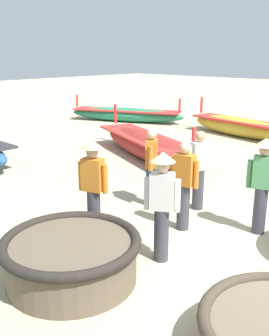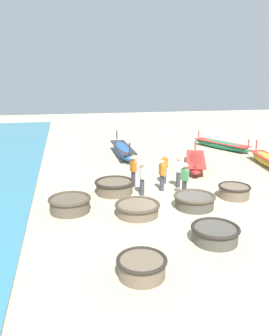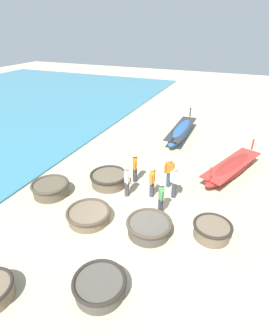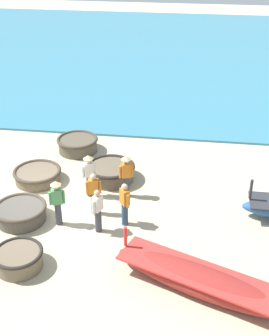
# 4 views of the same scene
# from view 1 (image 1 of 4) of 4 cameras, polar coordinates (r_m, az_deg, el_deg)

# --- Properties ---
(coracle_front_right) EXTENTS (1.90, 1.90, 0.64)m
(coracle_front_right) POSITION_cam_1_polar(r_m,az_deg,el_deg) (5.50, -9.14, -12.57)
(coracle_front_right) COLOR brown
(coracle_front_right) RESTS_ON ground
(long_boat_green_hull) EXTENTS (2.93, 5.23, 1.31)m
(long_boat_green_hull) POSITION_cam_1_polar(r_m,az_deg,el_deg) (11.58, 1.85, 3.31)
(long_boat_green_hull) COLOR maroon
(long_boat_green_hull) RESTS_ON ground
(long_boat_white_hull) EXTENTS (3.00, 5.26, 1.12)m
(long_boat_white_hull) POSITION_cam_1_polar(r_m,az_deg,el_deg) (17.90, -1.22, 7.80)
(long_boat_white_hull) COLOR #237551
(long_boat_white_hull) RESTS_ON ground
(long_boat_ochre_hull) EXTENTS (1.68, 4.27, 1.28)m
(long_boat_ochre_hull) POSITION_cam_1_polar(r_m,az_deg,el_deg) (15.21, 14.84, 5.90)
(long_boat_ochre_hull) COLOR gold
(long_boat_ochre_hull) RESTS_ON ground
(fisherman_hauling) EXTENTS (0.36, 0.50, 1.67)m
(fisherman_hauling) POSITION_cam_1_polar(r_m,az_deg,el_deg) (6.45, -6.04, -2.08)
(fisherman_hauling) COLOR #383842
(fisherman_hauling) RESTS_ON ground
(fisherman_with_hat) EXTENTS (0.50, 0.33, 1.57)m
(fisherman_with_hat) POSITION_cam_1_polar(r_m,az_deg,el_deg) (7.72, 9.34, -0.05)
(fisherman_with_hat) COLOR #383842
(fisherman_with_hat) RESTS_ON ground
(fisherman_standing_left) EXTENTS (0.36, 0.47, 1.67)m
(fisherman_standing_left) POSITION_cam_1_polar(r_m,az_deg,el_deg) (5.67, 4.01, -4.65)
(fisherman_standing_left) COLOR #383842
(fisherman_standing_left) RESTS_ON ground
(fisherman_standing_right) EXTENTS (0.45, 0.38, 1.57)m
(fisherman_standing_right) POSITION_cam_1_polar(r_m,az_deg,el_deg) (7.80, 2.46, 0.33)
(fisherman_standing_right) COLOR #2D425B
(fisherman_standing_right) RESTS_ON ground
(fisherman_by_coracle) EXTENTS (0.27, 0.52, 1.57)m
(fisherman_by_coracle) POSITION_cam_1_polar(r_m,az_deg,el_deg) (6.77, 7.19, -2.30)
(fisherman_by_coracle) COLOR #383842
(fisherman_by_coracle) RESTS_ON ground
(fisherman_crouching) EXTENTS (0.36, 0.50, 1.67)m
(fisherman_crouching) POSITION_cam_1_polar(r_m,az_deg,el_deg) (6.88, 18.11, -1.65)
(fisherman_crouching) COLOR #383842
(fisherman_crouching) RESTS_ON ground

